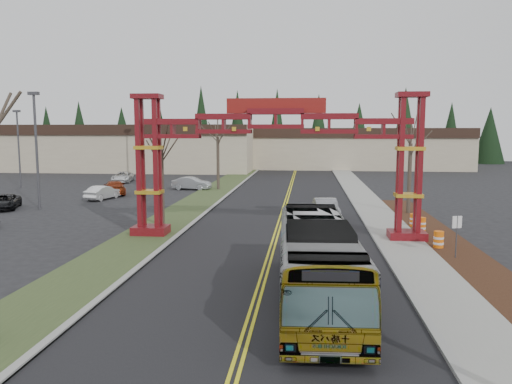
# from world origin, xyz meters

# --- Properties ---
(ground) EXTENTS (200.00, 200.00, 0.00)m
(ground) POSITION_xyz_m (0.00, 0.00, 0.00)
(ground) COLOR black
(ground) RESTS_ON ground
(road) EXTENTS (12.00, 110.00, 0.02)m
(road) POSITION_xyz_m (0.00, 25.00, 0.01)
(road) COLOR black
(road) RESTS_ON ground
(lane_line_left) EXTENTS (0.12, 100.00, 0.01)m
(lane_line_left) POSITION_xyz_m (-0.12, 25.00, 0.03)
(lane_line_left) COLOR yellow
(lane_line_left) RESTS_ON road
(lane_line_right) EXTENTS (0.12, 100.00, 0.01)m
(lane_line_right) POSITION_xyz_m (0.12, 25.00, 0.03)
(lane_line_right) COLOR yellow
(lane_line_right) RESTS_ON road
(curb_right) EXTENTS (0.30, 110.00, 0.15)m
(curb_right) POSITION_xyz_m (6.15, 25.00, 0.07)
(curb_right) COLOR #9A9A95
(curb_right) RESTS_ON ground
(sidewalk_right) EXTENTS (2.60, 110.00, 0.14)m
(sidewalk_right) POSITION_xyz_m (7.60, 25.00, 0.08)
(sidewalk_right) COLOR gray
(sidewalk_right) RESTS_ON ground
(landscape_strip) EXTENTS (2.60, 50.00, 0.12)m
(landscape_strip) POSITION_xyz_m (10.20, 10.00, 0.06)
(landscape_strip) COLOR black
(landscape_strip) RESTS_ON ground
(grass_median) EXTENTS (4.00, 110.00, 0.08)m
(grass_median) POSITION_xyz_m (-8.00, 25.00, 0.04)
(grass_median) COLOR #384A25
(grass_median) RESTS_ON ground
(curb_left) EXTENTS (0.30, 110.00, 0.15)m
(curb_left) POSITION_xyz_m (-6.15, 25.00, 0.07)
(curb_left) COLOR #9A9A95
(curb_left) RESTS_ON ground
(gateway_arch) EXTENTS (18.20, 1.60, 8.90)m
(gateway_arch) POSITION_xyz_m (0.00, 18.00, 5.98)
(gateway_arch) COLOR #5C0C0E
(gateway_arch) RESTS_ON ground
(retail_building_west) EXTENTS (46.00, 22.30, 7.50)m
(retail_building_west) POSITION_xyz_m (-30.00, 71.96, 3.76)
(retail_building_west) COLOR #B8A78C
(retail_building_west) RESTS_ON ground
(retail_building_east) EXTENTS (38.00, 20.30, 7.00)m
(retail_building_east) POSITION_xyz_m (10.00, 79.95, 3.51)
(retail_building_east) COLOR #B8A78C
(retail_building_east) RESTS_ON ground
(conifer_treeline) EXTENTS (116.10, 5.60, 13.00)m
(conifer_treeline) POSITION_xyz_m (0.25, 92.00, 6.49)
(conifer_treeline) COLOR black
(conifer_treeline) RESTS_ON ground
(transit_bus) EXTENTS (3.29, 11.84, 3.27)m
(transit_bus) POSITION_xyz_m (2.32, 6.39, 1.63)
(transit_bus) COLOR #ACAFB4
(transit_bus) RESTS_ON ground
(silver_sedan) EXTENTS (2.11, 4.82, 1.54)m
(silver_sedan) POSITION_xyz_m (3.36, 24.95, 0.77)
(silver_sedan) COLOR #A5A8AD
(silver_sedan) RESTS_ON ground
(parked_car_near_b) EXTENTS (2.32, 4.34, 1.36)m
(parked_car_near_b) POSITION_xyz_m (-17.72, 33.53, 0.68)
(parked_car_near_b) COLOR white
(parked_car_near_b) RESTS_ON ground
(parked_car_near_c) EXTENTS (3.54, 4.92, 1.24)m
(parked_car_near_c) POSITION_xyz_m (-23.62, 26.97, 0.62)
(parked_car_near_c) COLOR black
(parked_car_near_c) RESTS_ON ground
(parked_car_mid_a) EXTENTS (4.01, 5.47, 1.47)m
(parked_car_mid_a) POSITION_xyz_m (-17.99, 37.16, 0.74)
(parked_car_mid_a) COLOR maroon
(parked_car_mid_a) RESTS_ON ground
(parked_car_far_a) EXTENTS (4.51, 2.04, 1.44)m
(parked_car_far_a) POSITION_xyz_m (-11.00, 42.23, 0.72)
(parked_car_far_a) COLOR #AEB2B6
(parked_car_far_a) RESTS_ON ground
(parked_car_far_b) EXTENTS (2.95, 5.12, 1.34)m
(parked_car_far_b) POSITION_xyz_m (-21.67, 49.28, 0.67)
(parked_car_far_b) COLOR white
(parked_car_far_b) RESTS_ON ground
(bare_tree_median_mid) EXTENTS (3.24, 3.24, 7.45)m
(bare_tree_median_mid) POSITION_xyz_m (-8.00, 20.66, 5.28)
(bare_tree_median_mid) COLOR #382D26
(bare_tree_median_mid) RESTS_ON ground
(bare_tree_median_far) EXTENTS (3.33, 3.33, 8.08)m
(bare_tree_median_far) POSITION_xyz_m (-8.00, 42.45, 5.84)
(bare_tree_median_far) COLOR #382D26
(bare_tree_median_far) RESTS_ON ground
(bare_tree_right_far) EXTENTS (3.07, 3.07, 7.64)m
(bare_tree_right_far) POSITION_xyz_m (10.00, 27.86, 5.58)
(bare_tree_right_far) COLOR #382D26
(bare_tree_right_far) RESTS_ON ground
(light_pole_near) EXTENTS (0.85, 0.43, 9.83)m
(light_pole_near) POSITION_xyz_m (-20.71, 27.35, 5.69)
(light_pole_near) COLOR #3F3F44
(light_pole_near) RESTS_ON ground
(light_pole_mid) EXTENTS (0.78, 0.39, 8.96)m
(light_pole_mid) POSITION_xyz_m (-31.45, 42.43, 5.18)
(light_pole_mid) COLOR #3F3F44
(light_pole_mid) RESTS_ON ground
(light_pole_far) EXTENTS (0.87, 0.44, 10.07)m
(light_pole_far) POSITION_xyz_m (-21.40, 55.94, 5.83)
(light_pole_far) COLOR #3F3F44
(light_pole_far) RESTS_ON ground
(street_sign) EXTENTS (0.51, 0.19, 2.30)m
(street_sign) POSITION_xyz_m (9.63, 13.66, 1.66)
(street_sign) COLOR #3F3F44
(street_sign) RESTS_ON ground
(barrel_south) EXTENTS (0.57, 0.57, 1.05)m
(barrel_south) POSITION_xyz_m (9.33, 15.87, 0.52)
(barrel_south) COLOR orange
(barrel_south) RESTS_ON ground
(barrel_mid) EXTENTS (0.57, 0.57, 1.06)m
(barrel_mid) POSITION_xyz_m (9.35, 20.28, 0.53)
(barrel_mid) COLOR orange
(barrel_mid) RESTS_ON ground
(barrel_north) EXTENTS (0.54, 0.54, 0.99)m
(barrel_north) POSITION_xyz_m (9.25, 22.13, 0.50)
(barrel_north) COLOR orange
(barrel_north) RESTS_ON ground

